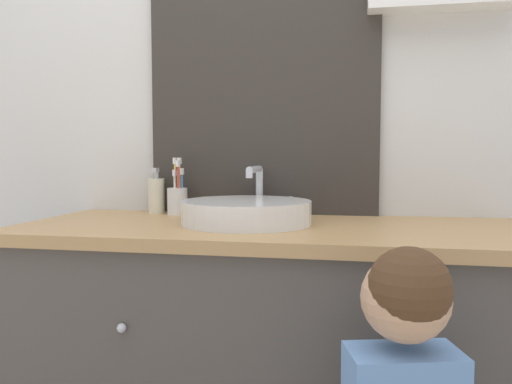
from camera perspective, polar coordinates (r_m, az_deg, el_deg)
name	(u,v)px	position (r m, az deg, el deg)	size (l,w,h in m)	color
wall_back	(291,81)	(1.78, 4.07, 12.53)	(3.20, 0.18, 2.50)	silver
vanity_counter	(271,360)	(1.57, 1.70, -18.63)	(1.49, 0.60, 0.81)	#4C4742
sink_basin	(247,211)	(1.49, -1.01, -2.17)	(0.39, 0.44, 0.17)	white
toothbrush_holder	(177,199)	(1.74, -8.97, -0.77)	(0.07, 0.07, 0.20)	silver
soap_dispenser	(156,195)	(1.80, -11.33, -0.32)	(0.06, 0.06, 0.16)	beige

